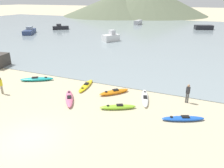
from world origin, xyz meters
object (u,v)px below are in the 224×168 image
person_near_foreground (1,85)px  moored_boat_0 (111,37)px  moored_boat_1 (29,31)px  moored_boat_3 (138,22)px  kayak_on_sand_0 (118,107)px  kayak_on_sand_4 (86,86)px  person_near_waterline (188,92)px  moored_boat_2 (60,27)px  kayak_on_sand_1 (183,118)px  moored_boat_4 (204,27)px  kayak_on_sand_5 (69,98)px  kayak_on_sand_6 (145,98)px  kayak_on_sand_2 (37,79)px  kayak_on_sand_3 (114,92)px

person_near_foreground → moored_boat_0: size_ratio=0.43×
moored_boat_0 → moored_boat_1: 21.56m
moored_boat_3 → kayak_on_sand_0: bearing=-74.7°
kayak_on_sand_4 → person_near_waterline: size_ratio=2.10×
person_near_waterline → moored_boat_2: person_near_waterline is taller
kayak_on_sand_1 → person_near_foreground: (-15.56, -1.70, 0.76)m
moored_boat_2 → moored_boat_4: moored_boat_2 is taller
kayak_on_sand_5 → person_near_waterline: person_near_waterline is taller
kayak_on_sand_6 → person_near_waterline: (3.34, 0.74, 0.79)m
kayak_on_sand_0 → person_near_waterline: bearing=33.9°
kayak_on_sand_0 → person_near_waterline: size_ratio=1.71×
kayak_on_sand_1 → kayak_on_sand_2: bearing=171.8°
kayak_on_sand_5 → moored_boat_3: (-10.57, 54.72, 0.54)m
kayak_on_sand_6 → moored_boat_2: 46.12m
moored_boat_2 → kayak_on_sand_0: bearing=-49.1°
kayak_on_sand_0 → moored_boat_0: size_ratio=0.76×
kayak_on_sand_4 → person_near_waterline: person_near_waterline is taller
person_near_foreground → person_near_waterline: size_ratio=0.96×
kayak_on_sand_6 → person_near_waterline: 3.52m
person_near_foreground → moored_boat_2: bearing=118.6°
moored_boat_0 → moored_boat_3: size_ratio=0.83×
moored_boat_1 → moored_boat_4: size_ratio=1.19×
kayak_on_sand_4 → moored_boat_2: bearing=128.9°
moored_boat_2 → moored_boat_4: (35.31, 15.09, 0.04)m
moored_boat_0 → moored_boat_4: (16.23, 25.05, -0.19)m
kayak_on_sand_0 → kayak_on_sand_1: bearing=2.7°
kayak_on_sand_2 → person_near_foreground: 3.98m
kayak_on_sand_0 → person_near_foreground: 10.79m
kayak_on_sand_5 → moored_boat_1: (-28.86, 26.71, 0.45)m
kayak_on_sand_3 → moored_boat_1: size_ratio=0.43×
person_near_waterline → moored_boat_3: person_near_waterline is taller
kayak_on_sand_3 → kayak_on_sand_4: size_ratio=0.76×
moored_boat_1 → moored_boat_4: bearing=32.5°
kayak_on_sand_1 → kayak_on_sand_2: 15.14m
moored_boat_2 → moored_boat_1: bearing=-105.3°
kayak_on_sand_5 → kayak_on_sand_6: (5.87, 2.71, -0.04)m
moored_boat_4 → kayak_on_sand_2: bearing=-106.9°
kayak_on_sand_2 → person_near_waterline: size_ratio=2.03×
kayak_on_sand_5 → moored_boat_2: size_ratio=0.75×
kayak_on_sand_0 → person_near_waterline: person_near_waterline is taller
kayak_on_sand_1 → person_near_foreground: bearing=-173.8°
kayak_on_sand_2 → person_near_foreground: person_near_foreground is taller
kayak_on_sand_2 → kayak_on_sand_5: 6.29m
kayak_on_sand_2 → kayak_on_sand_5: bearing=-24.4°
kayak_on_sand_5 → kayak_on_sand_6: kayak_on_sand_5 is taller
kayak_on_sand_1 → moored_boat_0: 30.24m
moored_boat_0 → moored_boat_3: (-3.25, 29.01, -0.09)m
kayak_on_sand_5 → person_near_waterline: bearing=20.5°
moored_boat_0 → moored_boat_2: 21.53m
kayak_on_sand_5 → person_near_foreground: bearing=-168.6°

